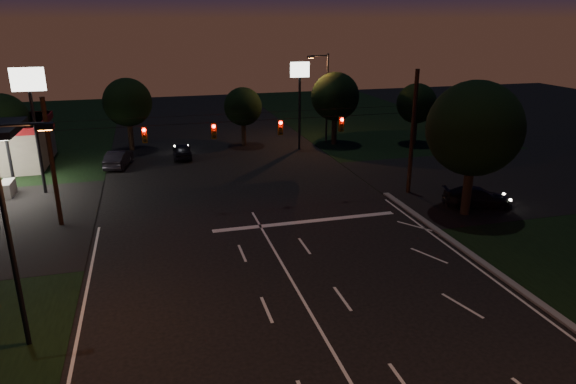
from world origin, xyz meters
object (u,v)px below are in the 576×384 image
object	(u,v)px
car_oncoming_a	(182,151)
car_cross	(478,197)
car_oncoming_b	(118,159)
tree_right_near	(473,129)
utility_pole_right	(408,193)

from	to	relation	value
car_oncoming_a	car_cross	bearing A→B (deg)	136.69
car_oncoming_b	tree_right_near	bearing A→B (deg)	154.45
car_oncoming_a	car_oncoming_b	size ratio (longest dim) A/B	0.93
tree_right_near	car_oncoming_b	size ratio (longest dim) A/B	1.98
tree_right_near	utility_pole_right	bearing A→B (deg)	107.53
car_cross	car_oncoming_a	bearing A→B (deg)	62.29
utility_pole_right	car_oncoming_a	world-z (taller)	utility_pole_right
car_oncoming_b	car_oncoming_a	bearing A→B (deg)	-152.43
tree_right_near	car_cross	world-z (taller)	tree_right_near
car_oncoming_a	car_cross	size ratio (longest dim) A/B	0.89
utility_pole_right	car_oncoming_b	bearing A→B (deg)	148.20
utility_pole_right	car_oncoming_b	world-z (taller)	utility_pole_right
car_oncoming_a	tree_right_near	bearing A→B (deg)	132.66
tree_right_near	car_oncoming_a	xyz separation A→B (m)	(-16.97, 19.32, -4.98)
utility_pole_right	car_oncoming_b	xyz separation A→B (m)	(-21.00, 13.02, 0.73)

